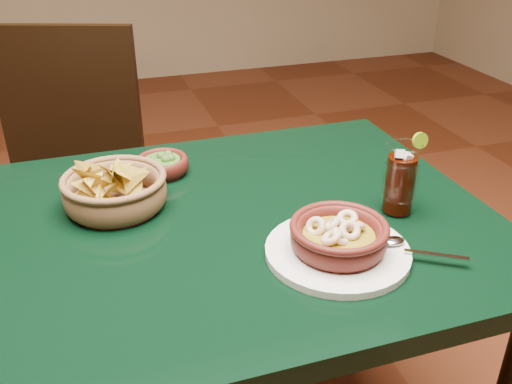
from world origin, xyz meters
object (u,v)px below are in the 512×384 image
object	(u,v)px
dining_table	(185,269)
shrimp_plate	(339,240)
dining_chair	(66,182)
chip_basket	(115,190)
cola_drink	(400,180)

from	to	relation	value
dining_table	shrimp_plate	world-z (taller)	shrimp_plate
dining_table	shrimp_plate	distance (m)	0.32
dining_table	dining_chair	world-z (taller)	dining_chair
dining_chair	chip_basket	xyz separation A→B (m)	(0.11, -0.59, 0.25)
dining_chair	cola_drink	distance (m)	1.05
dining_chair	shrimp_plate	world-z (taller)	dining_chair
shrimp_plate	chip_basket	distance (m)	0.45
dining_table	cola_drink	world-z (taller)	cola_drink
dining_table	shrimp_plate	xyz separation A→B (m)	(0.24, -0.18, 0.13)
dining_table	shrimp_plate	size ratio (longest dim) A/B	3.75
dining_table	cola_drink	distance (m)	0.45
dining_table	dining_chair	bearing A→B (deg)	107.22
chip_basket	cola_drink	distance (m)	0.56
dining_chair	chip_basket	distance (m)	0.66
dining_chair	chip_basket	world-z (taller)	dining_chair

